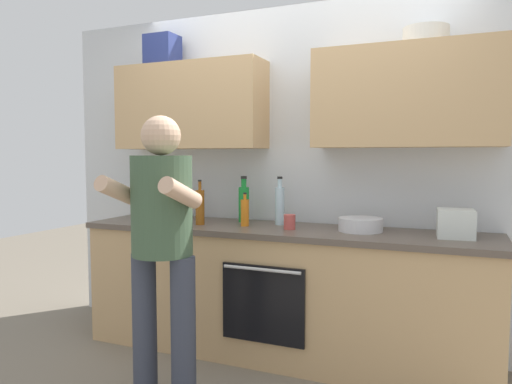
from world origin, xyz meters
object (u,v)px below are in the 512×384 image
Objects in this scene: bottle_water at (280,204)px; potted_herb at (148,198)px; cup_ceramic at (290,222)px; bottle_soda at (244,203)px; mixing_bowl at (361,225)px; grocery_bag_produce at (456,224)px; grocery_bag_rice at (169,211)px; bottle_juice at (245,212)px; bottle_syrup at (200,207)px; bottle_wine at (188,205)px; person_standing at (162,235)px.

bottle_water is 1.24× the size of potted_herb.
bottle_water is 0.24m from cup_ceramic.
bottle_soda reaches higher than mixing_bowl.
potted_herb is at bearing -175.70° from bottle_water.
grocery_bag_produce reaches higher than grocery_bag_rice.
bottle_syrup reaches higher than bottle_juice.
bottle_soda reaches higher than bottle_wine.
bottle_wine is at bearing 175.89° from grocery_bag_produce.
bottle_wine is 0.81× the size of bottle_syrup.
person_standing is at bearing -120.52° from cup_ceramic.
bottle_juice reaches higher than mixing_bowl.
bottle_wine is at bearing 175.17° from mixing_bowl.
grocery_bag_rice is at bearing -175.04° from mixing_bowl.
mixing_bowl is at bearing 0.08° from potted_herb.
cup_ceramic is (0.48, 0.81, -0.00)m from person_standing.
mixing_bowl is at bearing 5.70° from bottle_juice.
bottle_wine reaches higher than mixing_bowl.
potted_herb is at bearing 128.96° from person_standing.
bottle_syrup reaches higher than mixing_bowl.
mixing_bowl is 1.40m from grocery_bag_rice.
grocery_bag_rice reaches higher than mixing_bowl.
bottle_wine is (-0.78, 0.04, -0.04)m from bottle_water.
person_standing is 0.79m from bottle_syrup.
grocery_bag_produce is (0.58, -0.02, 0.04)m from mixing_bowl.
grocery_bag_rice is (-0.46, 0.79, 0.03)m from person_standing.
bottle_juice reaches higher than grocery_bag_produce.
bottle_wine is 0.24m from grocery_bag_rice.
cup_ceramic is (0.67, 0.04, -0.08)m from bottle_syrup.
grocery_bag_rice is (-0.94, -0.02, 0.03)m from cup_ceramic.
bottle_water is 1.47× the size of bottle_juice.
bottle_water is at bearing 37.77° from bottle_juice.
bottle_syrup is 1.12× the size of mixing_bowl.
bottle_soda is at bearing 87.53° from person_standing.
bottle_juice is 1.12× the size of grocery_bag_produce.
bottle_juice is at bearing 176.83° from cup_ceramic.
bottle_soda is (-0.30, 0.03, -0.00)m from bottle_water.
cup_ceramic is at bearing 59.48° from person_standing.
mixing_bowl is (0.89, -0.11, -0.10)m from bottle_soda.
bottle_water is at bearing 175.00° from grocery_bag_produce.
cup_ceramic is (0.14, -0.18, -0.10)m from bottle_water.
bottle_juice is 0.85× the size of potted_herb.
grocery_bag_produce is (1.51, 0.88, 0.03)m from person_standing.
bottle_syrup is 1.87× the size of grocery_bag_rice.
bottle_syrup is 0.56m from potted_herb.
bottle_juice is 1.38m from grocery_bag_produce.
bottle_wine is 1.52× the size of grocery_bag_rice.
bottle_syrup is at bearing -45.55° from bottle_wine.
bottle_juice reaches higher than cup_ceramic.
person_standing is 4.70× the size of bottle_soda.
potted_herb is (-0.29, -0.12, 0.06)m from bottle_wine.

